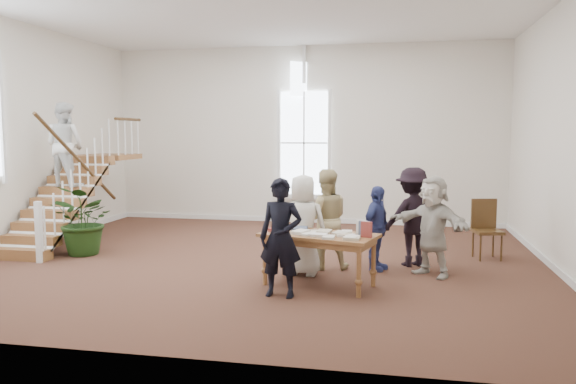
% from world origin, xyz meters
% --- Properties ---
extents(ground, '(10.00, 10.00, 0.00)m').
position_xyz_m(ground, '(0.00, 0.00, 0.00)').
color(ground, '#412419').
rests_on(ground, ground).
extents(room_shell, '(10.49, 10.00, 10.00)m').
position_xyz_m(room_shell, '(-0.00, 4.39, 0.40)').
color(room_shell, silver).
rests_on(room_shell, ground).
extents(staircase, '(1.10, 4.10, 2.92)m').
position_xyz_m(staircase, '(-4.34, 0.75, 1.62)').
color(staircase, brown).
rests_on(staircase, ground).
extents(library_table, '(1.87, 1.28, 0.86)m').
position_xyz_m(library_table, '(1.23, -1.50, 0.72)').
color(library_table, brown).
rests_on(library_table, ground).
extents(police_officer, '(0.64, 0.45, 1.68)m').
position_xyz_m(police_officer, '(0.78, -2.14, 0.84)').
color(police_officer, black).
rests_on(police_officer, ground).
extents(elderly_woman, '(0.84, 0.58, 1.64)m').
position_xyz_m(elderly_woman, '(0.88, -0.89, 0.82)').
color(elderly_woman, silver).
rests_on(elderly_woman, ground).
extents(person_yellow, '(0.95, 0.81, 1.70)m').
position_xyz_m(person_yellow, '(1.18, -0.39, 0.85)').
color(person_yellow, tan).
rests_on(person_yellow, ground).
extents(woman_cluster_a, '(0.65, 0.90, 1.42)m').
position_xyz_m(woman_cluster_a, '(2.04, -0.34, 0.71)').
color(woman_cluster_a, navy).
rests_on(woman_cluster_a, ground).
extents(woman_cluster_b, '(1.27, 1.05, 1.71)m').
position_xyz_m(woman_cluster_b, '(2.64, 0.11, 0.86)').
color(woman_cluster_b, black).
rests_on(woman_cluster_b, ground).
extents(woman_cluster_c, '(1.47, 1.34, 1.63)m').
position_xyz_m(woman_cluster_c, '(2.94, -0.54, 0.82)').
color(woman_cluster_c, beige).
rests_on(woman_cluster_c, ground).
extents(floor_plant, '(1.50, 1.41, 1.32)m').
position_xyz_m(floor_plant, '(-3.40, -0.20, 0.66)').
color(floor_plant, '#193410').
rests_on(floor_plant, ground).
extents(side_chair, '(0.56, 0.56, 1.09)m').
position_xyz_m(side_chair, '(3.98, 0.99, 0.61)').
color(side_chair, '#3B2610').
rests_on(side_chair, ground).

